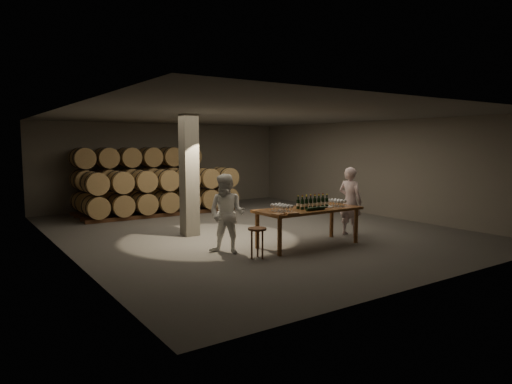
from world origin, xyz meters
TOP-DOWN VIEW (x-y plane):
  - room at (-1.80, 0.20)m, footprint 12.00×12.00m
  - tasting_table at (0.00, -2.50)m, footprint 2.60×1.10m
  - barrel_stack_back at (-1.35, 5.20)m, footprint 4.70×0.95m
  - barrel_stack_front at (-0.96, 3.80)m, footprint 5.48×0.95m
  - bottle_cluster at (0.14, -2.50)m, footprint 0.86×0.23m
  - lying_bottles at (-0.06, -2.84)m, footprint 0.63×0.08m
  - glass_cluster_left at (-0.83, -2.55)m, footprint 0.30×0.52m
  - glass_cluster_right at (0.85, -2.59)m, footprint 0.30×0.41m
  - plate at (0.49, -2.60)m, footprint 0.30×0.30m
  - notebook_near at (-0.88, -2.95)m, footprint 0.31×0.27m
  - notebook_corner at (-1.18, -2.87)m, footprint 0.22×0.27m
  - pen at (-0.73, -2.93)m, footprint 0.12×0.01m
  - stool at (-1.70, -2.83)m, footprint 0.39×0.39m
  - person_man at (1.73, -2.18)m, footprint 0.57×0.74m
  - person_woman at (-2.01, -2.09)m, footprint 1.05×1.09m

SIDE VIEW (x-z plane):
  - stool at x=-1.70m, z-range 0.21..0.87m
  - tasting_table at x=0.00m, z-range 0.35..1.25m
  - barrel_stack_front at x=-0.96m, z-range 0.04..1.61m
  - person_woman at x=-2.01m, z-range 0.00..1.77m
  - pen at x=-0.73m, z-range 0.90..0.91m
  - plate at x=0.49m, z-range 0.90..0.92m
  - person_man at x=1.73m, z-range 0.00..1.82m
  - notebook_corner at x=-1.18m, z-range 0.90..0.92m
  - notebook_near at x=-0.88m, z-range 0.90..0.93m
  - lying_bottles at x=-0.06m, z-range 0.90..0.98m
  - bottle_cluster at x=0.14m, z-range 0.85..1.18m
  - glass_cluster_right at x=0.85m, z-range 0.94..1.11m
  - glass_cluster_left at x=-0.83m, z-range 0.94..1.11m
  - barrel_stack_back at x=-1.35m, z-range 0.04..2.35m
  - room at x=-1.80m, z-range -4.40..7.60m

